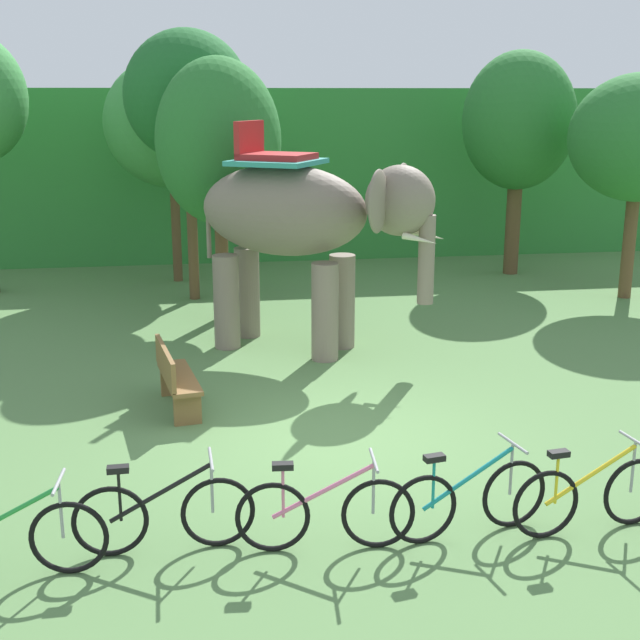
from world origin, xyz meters
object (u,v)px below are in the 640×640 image
(tree_center_left, at_px, (187,97))
(bike_yellow, at_px, (591,495))
(tree_center, at_px, (519,122))
(bike_black, at_px, (164,514))
(elephant, at_px, (302,220))
(bike_green, at_px, (11,537))
(tree_far_left, at_px, (639,138))
(tree_center_right, at_px, (171,123))
(bike_teal, at_px, (469,499))
(tree_left, at_px, (219,142))
(bike_pink, at_px, (325,512))
(wooden_bench, at_px, (174,376))

(tree_center_left, relative_size, bike_yellow, 3.21)
(tree_center, distance_m, bike_black, 14.65)
(elephant, relative_size, bike_green, 2.37)
(tree_center_left, bearing_deg, bike_black, -92.11)
(tree_far_left, xyz_separation_m, elephant, (-7.29, -2.74, -1.12))
(bike_green, bearing_deg, tree_center_right, 83.78)
(elephant, bearing_deg, bike_teal, -83.19)
(bike_teal, bearing_deg, tree_center_right, 103.28)
(elephant, xyz_separation_m, bike_teal, (0.78, -6.50, -1.82))
(bike_black, relative_size, bike_teal, 1.01)
(tree_center, bearing_deg, bike_green, -127.49)
(elephant, bearing_deg, tree_left, 118.66)
(tree_center_left, distance_m, bike_pink, 11.27)
(bike_yellow, xyz_separation_m, wooden_bench, (-4.09, 4.03, 0.09))
(elephant, height_order, bike_pink, elephant)
(tree_center_left, bearing_deg, bike_pink, -83.94)
(tree_center_left, xyz_separation_m, elephant, (1.78, -4.00, -1.94))
(tree_center_right, height_order, elephant, tree_center_right)
(tree_center_right, height_order, tree_far_left, tree_center_right)
(bike_yellow, bearing_deg, tree_far_left, 60.44)
(tree_center, xyz_separation_m, bike_pink, (-6.45, -12.08, -3.18))
(tree_center, relative_size, wooden_bench, 3.35)
(tree_center, bearing_deg, bike_pink, -118.11)
(bike_black, xyz_separation_m, bike_pink, (1.50, -0.20, 0.00))
(bike_black, distance_m, bike_yellow, 4.15)
(tree_center, bearing_deg, bike_black, -123.81)
(tree_center_right, bearing_deg, tree_center, -2.50)
(bike_teal, height_order, bike_yellow, same)
(tree_center, xyz_separation_m, bike_yellow, (-3.81, -12.12, -3.18))
(tree_center, xyz_separation_m, bike_teal, (-5.02, -12.02, -3.18))
(tree_center_left, relative_size, bike_teal, 3.23)
(bike_teal, bearing_deg, bike_black, 177.35)
(tree_left, height_order, bike_yellow, tree_left)
(tree_center, distance_m, bike_yellow, 13.10)
(wooden_bench, bearing_deg, bike_black, -90.81)
(tree_center_left, height_order, bike_teal, tree_center_left)
(tree_left, relative_size, bike_yellow, 2.86)
(tree_center_left, bearing_deg, tree_center_right, 101.01)
(tree_center_left, xyz_separation_m, bike_yellow, (3.76, -10.61, -3.76))
(tree_center_left, distance_m, bike_black, 11.03)
(tree_far_left, bearing_deg, bike_green, -139.10)
(tree_far_left, height_order, elephant, tree_far_left)
(elephant, distance_m, wooden_bench, 3.75)
(tree_left, distance_m, bike_green, 9.62)
(tree_center_left, xyz_separation_m, bike_black, (-0.38, -10.36, -3.76))
(bike_pink, height_order, bike_teal, same)
(bike_green, relative_size, bike_black, 1.00)
(tree_left, relative_size, bike_black, 2.85)
(tree_center_right, distance_m, tree_far_left, 9.93)
(bike_pink, bearing_deg, elephant, 84.29)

